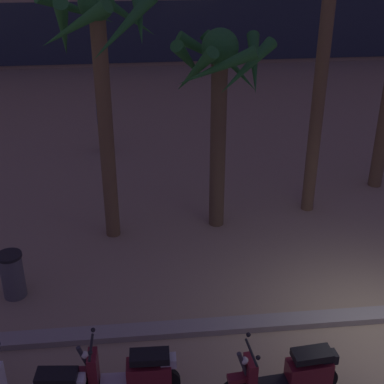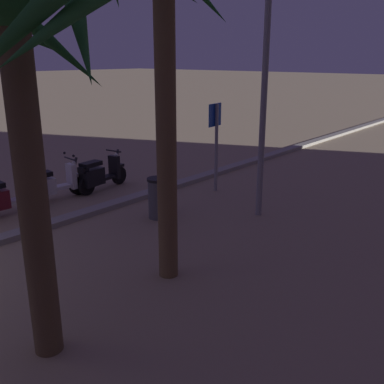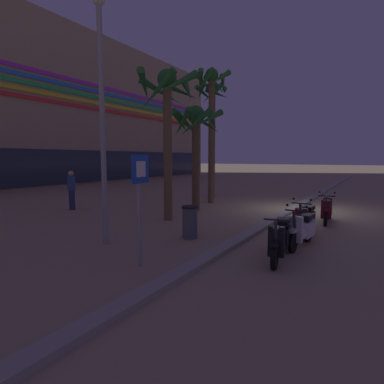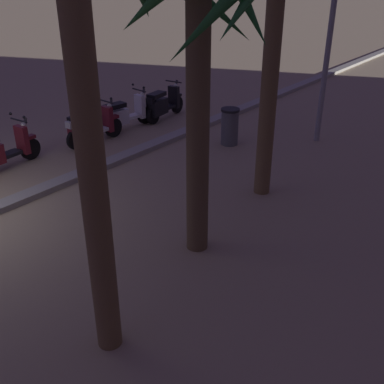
% 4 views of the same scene
% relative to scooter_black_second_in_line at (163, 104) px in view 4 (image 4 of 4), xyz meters
% --- Properties ---
extents(scooter_black_second_in_line, '(1.80, 0.60, 1.04)m').
position_rel_scooter_black_second_in_line_xyz_m(scooter_black_second_in_line, '(0.00, 0.00, 0.00)').
color(scooter_black_second_in_line, black).
rests_on(scooter_black_second_in_line, ground).
extents(scooter_white_far_back, '(1.77, 0.56, 1.17)m').
position_rel_scooter_black_second_in_line_xyz_m(scooter_white_far_back, '(1.36, -0.22, -0.02)').
color(scooter_white_far_back, black).
rests_on(scooter_white_far_back, ground).
extents(scooter_maroon_mid_rear, '(1.75, 0.56, 1.17)m').
position_rel_scooter_black_second_in_line_xyz_m(scooter_maroon_mid_rear, '(2.73, -0.03, -0.01)').
color(scooter_maroon_mid_rear, black).
rests_on(scooter_maroon_mid_rear, ground).
extents(crossing_sign, '(0.60, 0.15, 2.40)m').
position_rel_scooter_black_second_in_line_xyz_m(crossing_sign, '(-2.09, 2.43, 1.04)').
color(crossing_sign, '#939399').
rests_on(crossing_sign, ground).
extents(palm_tree_mid_walkway, '(2.27, 2.26, 4.60)m').
position_rel_scooter_black_second_in_line_xyz_m(palm_tree_mid_walkway, '(4.78, 5.09, 3.00)').
color(palm_tree_mid_walkway, brown).
rests_on(palm_tree_mid_walkway, ground).
extents(litter_bin, '(0.48, 0.48, 0.95)m').
position_rel_scooter_black_second_in_line_xyz_m(litter_bin, '(0.46, 2.75, 0.02)').
color(litter_bin, '#56565B').
rests_on(litter_bin, ground).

